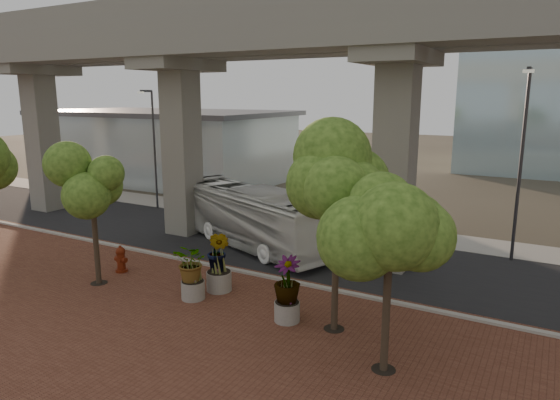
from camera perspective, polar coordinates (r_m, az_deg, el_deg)
The scene contains 17 objects.
ground at distance 24.21m, azimuth -2.82°, elevation -6.75°, with size 160.00×160.00×0.00m, color #3E392D.
brick_plaza at distance 18.43m, azimuth -16.51°, elevation -13.39°, with size 70.00×13.00×0.06m, color brown.
asphalt_road at distance 25.84m, azimuth -0.45°, elevation -5.47°, with size 90.00×8.00×0.04m, color black.
curb_strip at distance 22.62m, azimuth -5.53°, elevation -7.95°, with size 70.00×0.25×0.16m, color #A09D95.
far_sidewalk at distance 30.54m, azimuth 4.68°, elevation -2.73°, with size 90.00×3.00×0.06m, color #A09D95.
transit_viaduct at distance 24.65m, azimuth -0.48°, elevation 10.86°, with size 72.00×5.60×12.40m.
station_pavilion at distance 48.09m, azimuth -13.06°, elevation 6.25°, with size 23.00×13.00×6.30m.
transit_bus at distance 25.97m, azimuth -3.51°, elevation -1.89°, with size 2.61×11.13×3.10m, color silver.
fire_hydrant at distance 23.28m, azimuth -17.72°, elevation -6.46°, with size 0.60×0.54×1.20m.
planter_front at distance 19.40m, azimuth -10.01°, elevation -7.35°, with size 2.02×2.02×2.22m.
planter_right at distance 17.28m, azimuth 0.82°, elevation -9.41°, with size 2.18×2.18×2.33m.
planter_left at distance 20.00m, azimuth -7.06°, elevation -6.23°, with size 2.24×2.24×2.46m.
street_tree_near_west at distance 21.29m, azimuth -20.80°, elevation 2.11°, with size 3.13×3.13×5.79m.
street_tree_near_east at distance 15.85m, azimuth 6.58°, elevation 1.33°, with size 4.05×4.05×6.67m.
street_tree_far_east at distance 13.77m, azimuth 12.45°, elevation -3.65°, with size 3.53×3.53×5.69m.
streetlamp_west at distance 34.81m, azimuth -14.31°, elevation 6.53°, with size 0.40×1.16×8.01m.
streetlamp_east at distance 25.21m, azimuth 25.90°, elevation 4.89°, with size 0.44×1.29×8.88m.
Camera 1 is at (12.23, -19.39, 7.78)m, focal length 32.00 mm.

